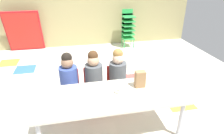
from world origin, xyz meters
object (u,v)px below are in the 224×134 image
(kid_chair_green_stack, at_px, (128,26))
(paper_plate_near_edge, at_px, (92,99))
(donut_powdered_loose, at_px, (118,91))
(seated_child_middle_seat, at_px, (94,74))
(folded_activity_table, at_px, (24,32))
(seated_child_far_right, at_px, (118,72))
(paper_bag_brown, at_px, (140,79))
(craft_table, at_px, (110,98))
(seated_child_near_camera, at_px, (69,77))
(paper_plate_center_table, at_px, (125,88))
(donut_powdered_on_plate, at_px, (92,97))

(kid_chair_green_stack, xyz_separation_m, paper_plate_near_edge, (-1.37, -3.23, -0.02))
(donut_powdered_loose, bearing_deg, seated_child_middle_seat, 114.36)
(folded_activity_table, bearing_deg, seated_child_far_right, -56.13)
(seated_child_middle_seat, relative_size, paper_bag_brown, 4.17)
(kid_chair_green_stack, bearing_deg, craft_table, -109.63)
(seated_child_far_right, xyz_separation_m, folded_activity_table, (-1.88, 2.80, -0.02))
(seated_child_near_camera, xyz_separation_m, kid_chair_green_stack, (1.64, 2.61, 0.02))
(donut_powdered_loose, bearing_deg, paper_plate_center_table, 25.69)
(kid_chair_green_stack, height_order, paper_plate_center_table, kid_chair_green_stack)
(paper_plate_center_table, bearing_deg, paper_bag_brown, 5.27)
(folded_activity_table, bearing_deg, donut_powdered_loose, -62.21)
(seated_child_far_right, distance_m, paper_bag_brown, 0.51)
(kid_chair_green_stack, bearing_deg, folded_activity_table, 176.21)
(seated_child_far_right, relative_size, paper_bag_brown, 4.17)
(kid_chair_green_stack, bearing_deg, donut_powdered_on_plate, -112.91)
(donut_powdered_on_plate, bearing_deg, kid_chair_green_stack, 67.09)
(paper_plate_near_edge, height_order, donut_powdered_on_plate, donut_powdered_on_plate)
(paper_plate_near_edge, bearing_deg, paper_plate_center_table, 17.44)
(seated_child_far_right, bearing_deg, seated_child_middle_seat, 180.00)
(kid_chair_green_stack, relative_size, donut_powdered_loose, 9.90)
(seated_child_middle_seat, xyz_separation_m, paper_plate_near_edge, (-0.09, -0.62, 0.01))
(donut_powdered_on_plate, bearing_deg, seated_child_near_camera, 113.47)
(seated_child_middle_seat, relative_size, seated_child_far_right, 1.00)
(craft_table, xyz_separation_m, seated_child_middle_seat, (-0.14, 0.58, 0.04))
(seated_child_middle_seat, bearing_deg, paper_bag_brown, -40.26)
(paper_plate_center_table, height_order, donut_powdered_loose, donut_powdered_loose)
(paper_plate_center_table, xyz_separation_m, donut_powdered_on_plate, (-0.44, -0.14, 0.02))
(seated_child_near_camera, bearing_deg, seated_child_middle_seat, 0.00)
(paper_plate_near_edge, xyz_separation_m, paper_plate_center_table, (0.44, 0.14, 0.00))
(craft_table, xyz_separation_m, seated_child_near_camera, (-0.50, 0.58, 0.04))
(craft_table, height_order, kid_chair_green_stack, kid_chair_green_stack)
(seated_child_far_right, bearing_deg, kid_chair_green_stack, 70.81)
(seated_child_middle_seat, relative_size, donut_powdered_loose, 8.74)
(donut_powdered_on_plate, distance_m, donut_powdered_loose, 0.35)
(kid_chair_green_stack, bearing_deg, donut_powdered_loose, -108.15)
(folded_activity_table, height_order, paper_bag_brown, folded_activity_table)
(folded_activity_table, distance_m, donut_powdered_on_plate, 3.70)
(paper_plate_near_edge, xyz_separation_m, donut_powdered_on_plate, (0.00, 0.00, 0.02))
(craft_table, height_order, donut_powdered_loose, donut_powdered_loose)
(kid_chair_green_stack, height_order, paper_bag_brown, kid_chair_green_stack)
(seated_child_near_camera, height_order, donut_powdered_loose, seated_child_near_camera)
(seated_child_middle_seat, relative_size, folded_activity_table, 0.84)
(folded_activity_table, distance_m, donut_powdered_loose, 3.76)
(donut_powdered_on_plate, bearing_deg, paper_plate_center_table, 17.44)
(seated_child_far_right, height_order, donut_powdered_loose, seated_child_far_right)
(folded_activity_table, height_order, donut_powdered_loose, folded_activity_table)
(paper_bag_brown, height_order, donut_powdered_loose, paper_bag_brown)
(paper_plate_near_edge, relative_size, donut_powdered_loose, 1.71)
(folded_activity_table, xyz_separation_m, paper_plate_near_edge, (1.42, -3.42, 0.02))
(kid_chair_green_stack, height_order, paper_plate_near_edge, kid_chair_green_stack)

